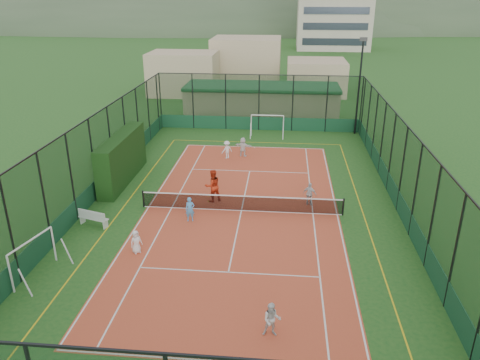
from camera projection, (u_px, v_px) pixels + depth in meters
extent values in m
plane|color=#1C521E|center=(241.00, 211.00, 27.10)|extent=(300.00, 300.00, 0.00)
cube|color=#BD402A|center=(241.00, 211.00, 27.10)|extent=(11.17, 23.97, 0.01)
cube|color=black|center=(122.00, 158.00, 30.90)|extent=(1.06, 7.09, 3.10)
imported|color=white|center=(136.00, 242.00, 22.58)|extent=(0.68, 0.66, 1.18)
imported|color=#50A1E3|center=(190.00, 209.00, 25.68)|extent=(0.56, 0.42, 1.38)
imported|color=silver|center=(272.00, 320.00, 17.09)|extent=(0.70, 0.55, 1.38)
imported|color=white|center=(227.00, 150.00, 35.27)|extent=(1.01, 0.95, 1.37)
imported|color=silver|center=(310.00, 194.00, 27.59)|extent=(0.88, 0.57, 1.40)
imported|color=white|center=(243.00, 147.00, 35.73)|extent=(1.44, 0.78, 1.48)
imported|color=red|center=(213.00, 186.00, 27.99)|extent=(1.23, 1.16, 2.01)
sphere|color=#CCE033|center=(209.00, 196.00, 28.91)|extent=(0.07, 0.07, 0.07)
sphere|color=#CCE033|center=(225.00, 195.00, 29.09)|extent=(0.07, 0.07, 0.07)
sphere|color=#CCE033|center=(208.00, 201.00, 28.23)|extent=(0.07, 0.07, 0.07)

